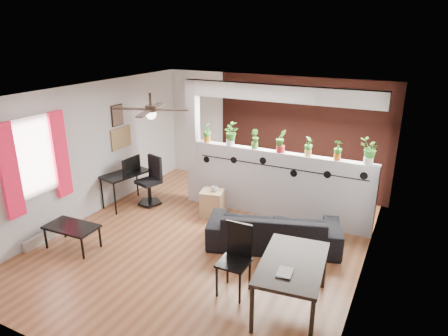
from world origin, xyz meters
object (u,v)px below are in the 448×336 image
ceiling_fan (151,111)px  potted_plant_2 (255,138)px  sofa (274,229)px  cube_shelf (212,203)px  potted_plant_4 (308,146)px  dining_table (292,267)px  computer_desk (126,176)px  potted_plant_0 (207,132)px  potted_plant_3 (281,140)px  potted_plant_6 (369,151)px  folding_chair (237,252)px  potted_plant_1 (230,134)px  cup (214,189)px  coffee_table (72,228)px  potted_plant_5 (338,149)px  office_chair (151,184)px

ceiling_fan → potted_plant_2: ceiling_fan is taller
sofa → cube_shelf: sofa is taller
ceiling_fan → potted_plant_4: 2.89m
potted_plant_2 → potted_plant_4: potted_plant_2 is taller
sofa → dining_table: dining_table is taller
computer_desk → dining_table: (4.13, -1.67, -0.00)m
potted_plant_0 → cube_shelf: bearing=-53.7°
potted_plant_3 → dining_table: potted_plant_3 is taller
sofa → computer_desk: bearing=-21.4°
potted_plant_2 → potted_plant_3: size_ratio=0.85×
potted_plant_3 → potted_plant_6: potted_plant_6 is taller
ceiling_fan → computer_desk: (-1.45, 0.92, -1.67)m
potted_plant_0 → folding_chair: (1.83, -2.50, -0.95)m
potted_plant_4 → potted_plant_6: bearing=0.0°
folding_chair → potted_plant_1: bearing=117.6°
potted_plant_2 → computer_desk: bearing=-160.7°
cup → potted_plant_3: bearing=25.2°
coffee_table → potted_plant_0: bearing=67.0°
potted_plant_4 → potted_plant_6: potted_plant_6 is taller
ceiling_fan → potted_plant_5: (2.65, 1.80, -0.77)m
potted_plant_5 → cup: (-2.19, -0.54, -0.96)m
potted_plant_6 → coffee_table: size_ratio=0.50×
potted_plant_2 → potted_plant_5: potted_plant_2 is taller
cube_shelf → cup: 0.32m
potted_plant_0 → folding_chair: 3.24m
cup → office_chair: size_ratio=0.13×
sofa → computer_desk: 3.38m
dining_table → potted_plant_1: bearing=129.9°
potted_plant_0 → office_chair: potted_plant_0 is taller
ceiling_fan → sofa: 2.85m
ceiling_fan → potted_plant_1: 2.02m
office_chair → dining_table: 4.19m
computer_desk → office_chair: office_chair is taller
potted_plant_1 → potted_plant_2: (0.53, 0.00, -0.04)m
potted_plant_0 → cup: (0.44, -0.54, -0.97)m
cube_shelf → potted_plant_3: bearing=11.4°
folding_chair → potted_plant_3: bearing=95.8°
potted_plant_6 → ceiling_fan: bearing=-150.5°
ceiling_fan → potted_plant_6: (3.18, 1.80, -0.73)m
cup → computer_desk: (-1.91, -0.35, 0.06)m
potted_plant_1 → potted_plant_5: potted_plant_1 is taller
potted_plant_3 → potted_plant_4: 0.53m
ceiling_fan → coffee_table: (-1.12, -0.90, -1.94)m
potted_plant_3 → folding_chair: bearing=-84.2°
potted_plant_0 → potted_plant_4: size_ratio=1.08×
potted_plant_6 → folding_chair: 2.99m
cube_shelf → coffee_table: bearing=-138.3°
potted_plant_0 → potted_plant_3: 1.58m
potted_plant_1 → coffee_table: (-1.67, -2.70, -1.21)m
potted_plant_2 → cube_shelf: (-0.66, -0.54, -1.29)m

